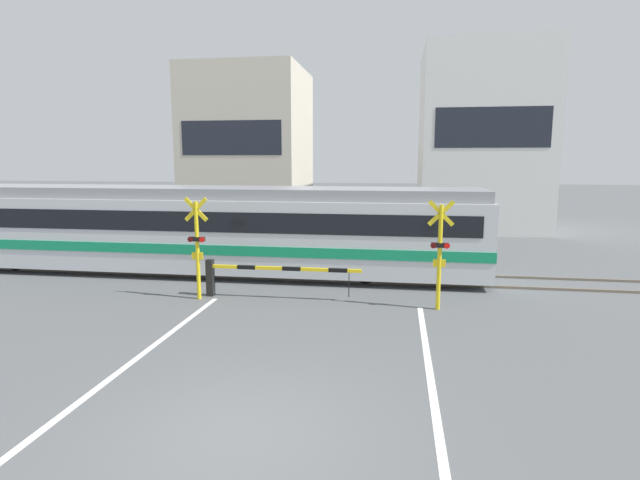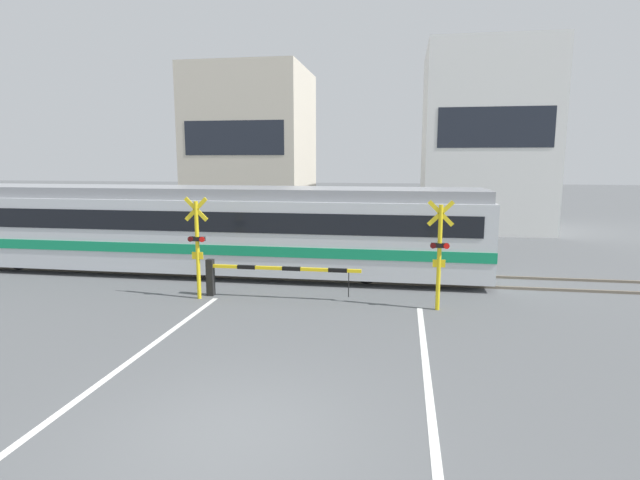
# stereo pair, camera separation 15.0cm
# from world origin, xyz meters

# --- Properties ---
(ground_plane) EXTENTS (160.00, 160.00, 0.00)m
(ground_plane) POSITION_xyz_m (0.00, 0.00, 0.00)
(ground_plane) COLOR #56595B
(rail_track_near) EXTENTS (50.00, 0.10, 0.08)m
(rail_track_near) POSITION_xyz_m (0.00, 9.22, 0.04)
(rail_track_near) COLOR #6B6051
(rail_track_near) RESTS_ON ground_plane
(rail_track_far) EXTENTS (50.00, 0.10, 0.08)m
(rail_track_far) POSITION_xyz_m (0.00, 10.66, 0.04)
(rail_track_far) COLOR #6B6051
(rail_track_far) RESTS_ON ground_plane
(road_stripe_left) EXTENTS (0.14, 10.76, 0.01)m
(road_stripe_left) POSITION_xyz_m (-2.84, 1.38, 0.00)
(road_stripe_left) COLOR white
(road_stripe_left) RESTS_ON ground_plane
(road_stripe_right) EXTENTS (0.14, 10.76, 0.01)m
(road_stripe_right) POSITION_xyz_m (2.84, 1.38, 0.00)
(road_stripe_right) COLOR white
(road_stripe_right) RESTS_ON ground_plane
(commuter_train) EXTENTS (20.10, 2.87, 2.97)m
(commuter_train) POSITION_xyz_m (-4.97, 9.94, 1.60)
(commuter_train) COLOR silver
(commuter_train) RESTS_ON ground_plane
(crossing_barrier_near) EXTENTS (4.46, 0.20, 1.06)m
(crossing_barrier_near) POSITION_xyz_m (-1.85, 7.06, 0.72)
(crossing_barrier_near) COLOR black
(crossing_barrier_near) RESTS_ON ground_plane
(crossing_barrier_far) EXTENTS (4.46, 0.20, 1.06)m
(crossing_barrier_far) POSITION_xyz_m (1.85, 12.82, 0.72)
(crossing_barrier_far) COLOR black
(crossing_barrier_far) RESTS_ON ground_plane
(crossing_signal_left) EXTENTS (0.68, 0.15, 2.88)m
(crossing_signal_left) POSITION_xyz_m (-3.29, 6.69, 1.58)
(crossing_signal_left) COLOR yellow
(crossing_signal_left) RESTS_ON ground_plane
(crossing_signal_right) EXTENTS (0.68, 0.15, 2.88)m
(crossing_signal_right) POSITION_xyz_m (3.29, 6.69, 1.58)
(crossing_signal_right) COLOR yellow
(crossing_signal_right) RESTS_ON ground_plane
(pedestrian) EXTENTS (0.38, 0.22, 1.70)m
(pedestrian) POSITION_xyz_m (0.13, 15.90, 0.98)
(pedestrian) COLOR #23232D
(pedestrian) RESTS_ON ground_plane
(building_left_of_street) EXTENTS (6.65, 6.87, 9.22)m
(building_left_of_street) POSITION_xyz_m (-6.77, 23.49, 4.61)
(building_left_of_street) COLOR beige
(building_left_of_street) RESTS_ON ground_plane
(building_right_of_street) EXTENTS (6.67, 6.87, 9.99)m
(building_right_of_street) POSITION_xyz_m (6.78, 23.49, 5.00)
(building_right_of_street) COLOR white
(building_right_of_street) RESTS_ON ground_plane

